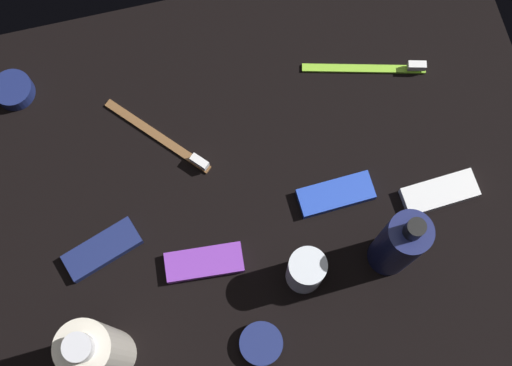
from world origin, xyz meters
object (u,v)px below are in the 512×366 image
at_px(lotion_bottle, 399,244).
at_px(snack_bar_navy, 102,250).
at_px(cream_tin_right, 261,344).
at_px(toothbrush_brown, 163,139).
at_px(snack_bar_white, 439,193).
at_px(snack_bar_blue, 336,195).
at_px(bodywash_bottle, 98,351).
at_px(toothbrush_lime, 372,68).
at_px(snack_bar_purple, 204,263).
at_px(cream_tin_left, 14,90).
at_px(deodorant_stick, 306,271).

xyz_separation_m(lotion_bottle, snack_bar_navy, (0.37, -0.10, -0.07)).
bearing_deg(cream_tin_right, lotion_bottle, -159.11).
bearing_deg(toothbrush_brown, snack_bar_white, 154.98).
xyz_separation_m(lotion_bottle, toothbrush_brown, (0.26, -0.23, -0.07)).
distance_m(toothbrush_brown, cream_tin_right, 0.31).
xyz_separation_m(snack_bar_navy, cream_tin_right, (-0.18, 0.17, 0.00)).
xyz_separation_m(lotion_bottle, snack_bar_blue, (0.05, -0.10, -0.07)).
bearing_deg(snack_bar_navy, bodywash_bottle, 65.89).
xyz_separation_m(bodywash_bottle, snack_bar_white, (-0.48, -0.11, -0.08)).
xyz_separation_m(toothbrush_brown, snack_bar_blue, (-0.22, 0.13, 0.00)).
xyz_separation_m(toothbrush_brown, toothbrush_lime, (-0.32, -0.04, 0.00)).
height_order(snack_bar_blue, snack_bar_purple, same).
xyz_separation_m(snack_bar_navy, snack_bar_white, (-0.47, 0.03, 0.00)).
distance_m(toothbrush_brown, toothbrush_lime, 0.32).
xyz_separation_m(toothbrush_lime, snack_bar_navy, (0.43, 0.17, 0.00)).
distance_m(snack_bar_blue, snack_bar_navy, 0.33).
distance_m(toothbrush_brown, snack_bar_purple, 0.19).
relative_size(snack_bar_purple, snack_bar_navy, 1.00).
bearing_deg(cream_tin_left, bodywash_bottle, 100.13).
bearing_deg(deodorant_stick, toothbrush_brown, -58.10).
relative_size(bodywash_bottle, cream_tin_left, 3.35).
bearing_deg(snack_bar_purple, snack_bar_blue, -161.15).
relative_size(deodorant_stick, snack_bar_white, 0.84).
distance_m(toothbrush_brown, snack_bar_navy, 0.18).
height_order(bodywash_bottle, toothbrush_brown, bodywash_bottle).
bearing_deg(lotion_bottle, bodywash_bottle, 6.12).
relative_size(bodywash_bottle, deodorant_stick, 2.17).
bearing_deg(cream_tin_left, snack_bar_white, 152.38).
distance_m(snack_bar_purple, cream_tin_right, 0.13).
bearing_deg(snack_bar_white, snack_bar_blue, -15.78).
bearing_deg(bodywash_bottle, cream_tin_left, -79.87).
xyz_separation_m(lotion_bottle, cream_tin_left, (0.46, -0.35, -0.07)).
distance_m(toothbrush_lime, snack_bar_navy, 0.46).
height_order(toothbrush_lime, snack_bar_purple, toothbrush_lime).
bearing_deg(toothbrush_lime, lotion_bottle, 78.47).
bearing_deg(lotion_bottle, toothbrush_lime, -101.53).
bearing_deg(snack_bar_purple, snack_bar_navy, -16.27).
bearing_deg(toothbrush_lime, cream_tin_right, 54.16).
xyz_separation_m(deodorant_stick, toothbrush_brown, (0.14, -0.23, -0.04)).
distance_m(bodywash_bottle, snack_bar_white, 0.50).
bearing_deg(cream_tin_right, bodywash_bottle, -9.63).
relative_size(deodorant_stick, snack_bar_blue, 0.84).
relative_size(deodorant_stick, toothbrush_lime, 0.49).
bearing_deg(snack_bar_purple, snack_bar_white, -172.23).
bearing_deg(cream_tin_left, snack_bar_purple, 124.79).
bearing_deg(cream_tin_left, cream_tin_right, 121.53).
distance_m(deodorant_stick, cream_tin_right, 0.11).
xyz_separation_m(snack_bar_white, cream_tin_left, (0.55, -0.29, 0.00)).
bearing_deg(deodorant_stick, snack_bar_white, -162.43).
xyz_separation_m(toothbrush_lime, cream_tin_right, (0.25, 0.34, 0.00)).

